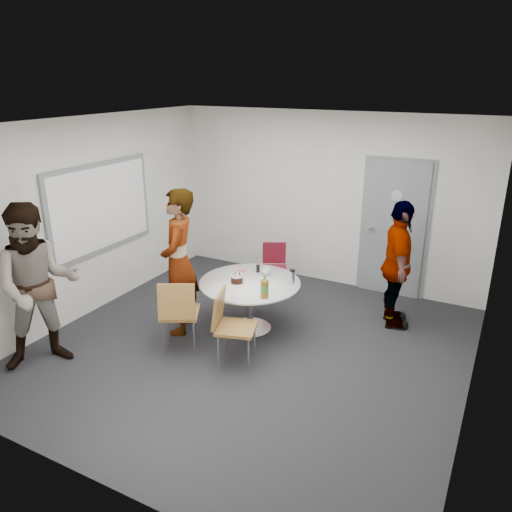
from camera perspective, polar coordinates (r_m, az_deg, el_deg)
The scene contains 15 objects.
floor at distance 6.29m, azimuth -0.66°, elevation -10.45°, with size 5.00×5.00×0.00m, color #232327.
ceiling at distance 5.45m, azimuth -0.77°, elevation 14.83°, with size 5.00×5.00×0.00m, color silver.
wall_back at distance 7.93m, azimuth 7.98°, elevation 6.40°, with size 5.00×5.00×0.00m, color silver.
wall_left at distance 7.21m, azimuth -18.50°, elevation 4.18°, with size 5.00×5.00×0.00m, color silver.
wall_right at distance 5.11m, azimuth 24.80°, elevation -3.06°, with size 5.00×5.00×0.00m, color silver.
wall_front at distance 3.90m, azimuth -18.71°, elevation -9.31°, with size 5.00×5.00×0.00m, color silver.
door at distance 7.71m, azimuth 15.50°, elevation 2.97°, with size 1.02×0.17×2.12m.
whiteboard at distance 7.29m, azimuth -17.26°, elevation 5.30°, with size 0.04×1.90×1.25m.
table at distance 6.46m, azimuth -0.58°, elevation -3.77°, with size 1.31×1.31×0.97m.
chair_near_left at distance 6.01m, azimuth -8.85°, elevation -6.01°, with size 0.62×0.64×0.94m.
chair_near_right at distance 5.75m, azimuth -3.14°, elevation -7.36°, with size 0.57×0.54×0.91m.
chair_far at distance 7.64m, azimuth 2.09°, elevation -0.82°, with size 0.51×0.53×0.79m.
person_main at distance 6.41m, azimuth -8.82°, elevation -0.70°, with size 0.69×0.45×1.90m, color #A5C6EA.
person_left at distance 6.09m, azimuth -23.64°, elevation -3.22°, with size 0.94×0.73×1.93m, color white.
person_right at distance 6.75m, azimuth 15.86°, elevation -1.01°, with size 1.01×0.42×1.72m, color black.
Camera 1 is at (2.59, -4.77, 3.19)m, focal length 35.00 mm.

